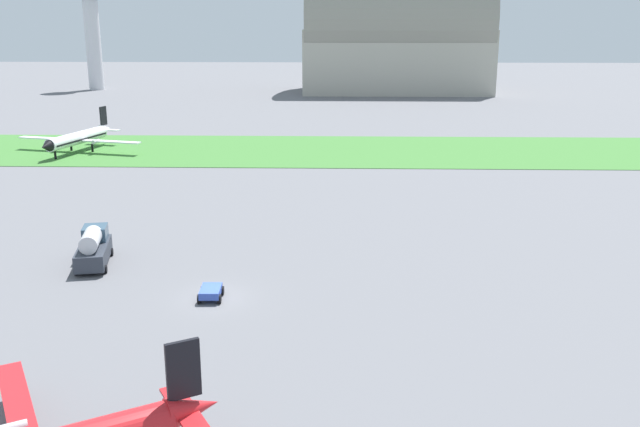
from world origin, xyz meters
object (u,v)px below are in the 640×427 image
object	(u,v)px
baggage_cart_by_runway	(211,292)
airplane_taxiing_turboprop	(79,138)
control_tower	(92,26)
fuel_truck_midfield	(93,247)

from	to	relation	value
baggage_cart_by_runway	airplane_taxiing_turboprop	bearing A→B (deg)	25.85
baggage_cart_by_runway	control_tower	xyz separation A→B (m)	(-63.75, 161.58, 18.07)
airplane_taxiing_turboprop	baggage_cart_by_runway	size ratio (longest dim) A/B	8.63
airplane_taxiing_turboprop	control_tower	xyz separation A→B (m)	(-31.91, 101.94, 16.28)
airplane_taxiing_turboprop	baggage_cart_by_runway	xyz separation A→B (m)	(31.84, -59.64, -1.79)
control_tower	fuel_truck_midfield	bearing A→B (deg)	-71.28
airplane_taxiing_turboprop	control_tower	size ratio (longest dim) A/B	0.68
baggage_cart_by_runway	control_tower	distance (m)	174.64
airplane_taxiing_turboprop	baggage_cart_by_runway	bearing A→B (deg)	41.94
fuel_truck_midfield	baggage_cart_by_runway	distance (m)	13.74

